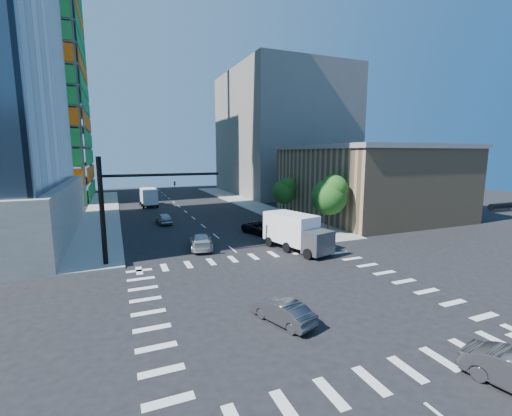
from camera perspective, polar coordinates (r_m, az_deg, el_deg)
name	(u,v)px	position (r m, az deg, el deg)	size (l,w,h in m)	color
ground	(290,295)	(23.70, 5.71, -14.29)	(160.00, 160.00, 0.00)	black
road_markings	(290,295)	(23.70, 5.71, -14.28)	(20.00, 20.00, 0.01)	silver
sidewalk_ne	(248,204)	(64.08, -1.33, 0.72)	(5.00, 60.00, 0.15)	gray
sidewalk_nw	(102,212)	(59.88, -24.23, -0.67)	(5.00, 60.00, 0.15)	gray
construction_building	(11,73)	(84.20, -35.69, 17.86)	(25.16, 34.50, 70.60)	slate
commercial_building	(368,181)	(54.41, 18.21, 4.34)	(20.50, 22.50, 10.60)	#997C59
bg_building_ne	(282,134)	(83.15, 4.35, 12.24)	(24.00, 30.00, 28.00)	slate
signal_mast_nw	(121,200)	(30.87, -21.59, 1.20)	(10.20, 0.40, 9.00)	black
tree_south	(330,194)	(40.53, 12.30, 2.22)	(4.16, 4.16, 6.82)	#382316
tree_north	(285,190)	(50.99, 4.86, 2.97)	(3.54, 3.52, 5.78)	#382316
car_nb_far	(261,228)	(40.31, 0.82, -3.35)	(2.34, 5.07, 1.41)	black
car_sb_near	(201,241)	(34.59, -9.14, -5.50)	(2.09, 5.14, 1.49)	#BDBDBD
car_sb_mid	(164,218)	(47.75, -15.10, -1.69)	(1.71, 4.24, 1.45)	#A0A3A8
car_sb_cross	(283,312)	(20.00, 4.52, -16.84)	(1.37, 3.94, 1.30)	#434347
box_truck_near	(298,235)	(33.48, 7.08, -4.51)	(4.50, 7.21, 3.51)	black
box_truck_far	(148,198)	(64.63, -17.52, 1.59)	(2.84, 6.26, 3.24)	black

